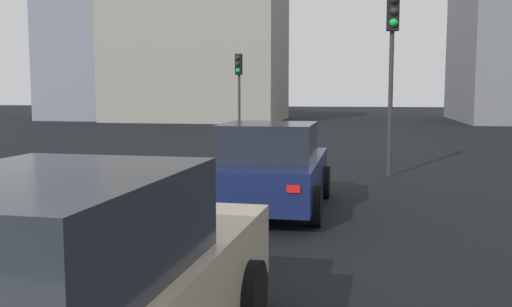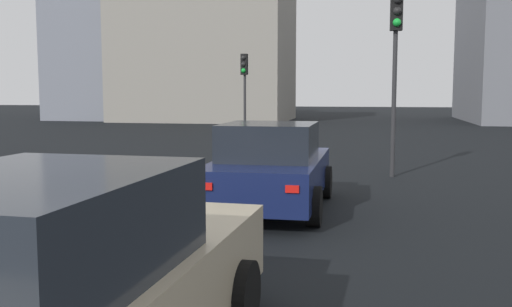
# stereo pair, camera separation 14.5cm
# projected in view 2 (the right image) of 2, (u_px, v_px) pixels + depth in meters

# --- Properties ---
(car_navy_lead) EXTENTS (4.06, 2.03, 1.56)m
(car_navy_lead) POSITION_uv_depth(u_px,v_px,m) (271.00, 168.00, 10.39)
(car_navy_lead) COLOR #141E4C
(car_navy_lead) RESTS_ON ground_plane
(car_beige_second) EXTENTS (4.86, 2.11, 1.62)m
(car_beige_second) POSITION_uv_depth(u_px,v_px,m) (50.00, 298.00, 3.78)
(car_beige_second) COLOR tan
(car_beige_second) RESTS_ON ground_plane
(traffic_light_near_left) EXTENTS (0.33, 0.30, 3.72)m
(traffic_light_near_left) POSITION_uv_depth(u_px,v_px,m) (244.00, 78.00, 25.10)
(traffic_light_near_left) COLOR #2D2D30
(traffic_light_near_left) RESTS_ON ground_plane
(traffic_light_near_right) EXTENTS (0.32, 0.30, 4.47)m
(traffic_light_near_right) POSITION_uv_depth(u_px,v_px,m) (396.00, 46.00, 14.03)
(traffic_light_near_right) COLOR #2D2D30
(traffic_light_near_right) RESTS_ON ground_plane
(building_facade_center) EXTENTS (9.14, 11.90, 9.96)m
(building_facade_center) POSITION_uv_depth(u_px,v_px,m) (206.00, 51.00, 42.01)
(building_facade_center) COLOR gray
(building_facade_center) RESTS_ON ground_plane
(building_facade_right) EXTENTS (12.55, 11.04, 10.43)m
(building_facade_right) POSITION_uv_depth(u_px,v_px,m) (144.00, 52.00, 46.14)
(building_facade_right) COLOR gray
(building_facade_right) RESTS_ON ground_plane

